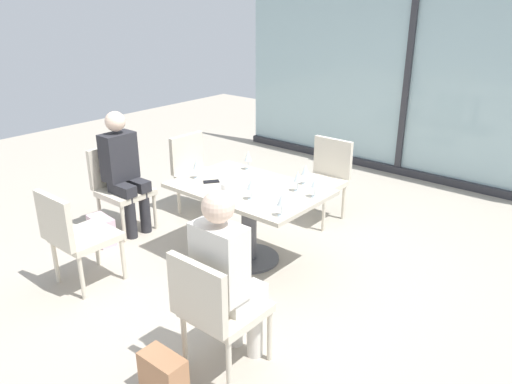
{
  "coord_description": "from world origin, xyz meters",
  "views": [
    {
      "loc": [
        2.69,
        -3.12,
        2.31
      ],
      "look_at": [
        0.0,
        0.1,
        0.65
      ],
      "focal_mm": 34.91,
      "sensor_mm": 36.0,
      "label": 1
    }
  ],
  "objects_px": {
    "person_side_end": "(123,167)",
    "wine_glass_1": "(251,184)",
    "chair_front_left": "(75,233)",
    "handbag_1": "(102,230)",
    "chair_near_window": "(324,175)",
    "wine_glass_0": "(298,177)",
    "wine_glass_2": "(248,156)",
    "chair_front_right": "(216,306)",
    "cell_phone_on_table": "(211,182)",
    "chair_side_end": "(119,184)",
    "chair_far_left": "(197,169)",
    "wine_glass_5": "(315,182)",
    "dining_table_main": "(249,205)",
    "coffee_cup": "(225,189)",
    "person_front_right": "(227,271)",
    "handbag_0": "(163,375)",
    "wine_glass_6": "(305,170)",
    "wine_glass_3": "(197,165)",
    "wine_glass_4": "(282,200)"
  },
  "relations": [
    {
      "from": "person_side_end",
      "to": "wine_glass_1",
      "type": "distance_m",
      "value": 1.6
    },
    {
      "from": "chair_front_left",
      "to": "handbag_1",
      "type": "bearing_deg",
      "value": 133.08
    },
    {
      "from": "chair_near_window",
      "to": "handbag_1",
      "type": "bearing_deg",
      "value": -124.59
    },
    {
      "from": "wine_glass_0",
      "to": "wine_glass_2",
      "type": "xyz_separation_m",
      "value": [
        -0.7,
        0.16,
        0.0
      ]
    },
    {
      "from": "chair_front_right",
      "to": "wine_glass_1",
      "type": "xyz_separation_m",
      "value": [
        -0.6,
        1.05,
        0.37
      ]
    },
    {
      "from": "chair_front_right",
      "to": "cell_phone_on_table",
      "type": "relative_size",
      "value": 6.04
    },
    {
      "from": "chair_side_end",
      "to": "chair_front_left",
      "type": "xyz_separation_m",
      "value": [
        0.68,
        -0.93,
        0.0
      ]
    },
    {
      "from": "chair_far_left",
      "to": "chair_near_window",
      "type": "bearing_deg",
      "value": 32.48
    },
    {
      "from": "chair_front_right",
      "to": "wine_glass_5",
      "type": "bearing_deg",
      "value": 98.86
    },
    {
      "from": "wine_glass_1",
      "to": "dining_table_main",
      "type": "bearing_deg",
      "value": 134.83
    },
    {
      "from": "chair_near_window",
      "to": "wine_glass_0",
      "type": "bearing_deg",
      "value": -69.9
    },
    {
      "from": "chair_near_window",
      "to": "wine_glass_0",
      "type": "relative_size",
      "value": 4.7
    },
    {
      "from": "person_side_end",
      "to": "coffee_cup",
      "type": "xyz_separation_m",
      "value": [
        1.33,
        0.08,
        0.08
      ]
    },
    {
      "from": "person_front_right",
      "to": "wine_glass_0",
      "type": "relative_size",
      "value": 6.81
    },
    {
      "from": "chair_front_right",
      "to": "handbag_0",
      "type": "xyz_separation_m",
      "value": [
        -0.11,
        -0.36,
        -0.36
      ]
    },
    {
      "from": "person_front_right",
      "to": "wine_glass_6",
      "type": "xyz_separation_m",
      "value": [
        -0.46,
        1.53,
        0.16
      ]
    },
    {
      "from": "chair_near_window",
      "to": "wine_glass_3",
      "type": "relative_size",
      "value": 4.7
    },
    {
      "from": "dining_table_main",
      "to": "chair_far_left",
      "type": "distance_m",
      "value": 1.3
    },
    {
      "from": "person_side_end",
      "to": "handbag_1",
      "type": "height_order",
      "value": "person_side_end"
    },
    {
      "from": "chair_front_left",
      "to": "person_side_end",
      "type": "distance_m",
      "value": 1.11
    },
    {
      "from": "dining_table_main",
      "to": "wine_glass_6",
      "type": "distance_m",
      "value": 0.6
    },
    {
      "from": "chair_front_right",
      "to": "chair_front_left",
      "type": "relative_size",
      "value": 1.0
    },
    {
      "from": "wine_glass_2",
      "to": "cell_phone_on_table",
      "type": "xyz_separation_m",
      "value": [
        -0.03,
        -0.48,
        -0.13
      ]
    },
    {
      "from": "wine_glass_0",
      "to": "cell_phone_on_table",
      "type": "height_order",
      "value": "wine_glass_0"
    },
    {
      "from": "chair_front_right",
      "to": "handbag_0",
      "type": "distance_m",
      "value": 0.52
    },
    {
      "from": "dining_table_main",
      "to": "handbag_1",
      "type": "xyz_separation_m",
      "value": [
        -1.34,
        -0.69,
        -0.41
      ]
    },
    {
      "from": "person_side_end",
      "to": "wine_glass_6",
      "type": "distance_m",
      "value": 1.87
    },
    {
      "from": "coffee_cup",
      "to": "cell_phone_on_table",
      "type": "height_order",
      "value": "coffee_cup"
    },
    {
      "from": "wine_glass_5",
      "to": "coffee_cup",
      "type": "relative_size",
      "value": 2.06
    },
    {
      "from": "handbag_1",
      "to": "wine_glass_1",
      "type": "bearing_deg",
      "value": 23.83
    },
    {
      "from": "chair_front_left",
      "to": "wine_glass_1",
      "type": "xyz_separation_m",
      "value": [
        1.01,
        1.05,
        0.37
      ]
    },
    {
      "from": "chair_front_right",
      "to": "cell_phone_on_table",
      "type": "xyz_separation_m",
      "value": [
        -1.15,
        1.13,
        0.24
      ]
    },
    {
      "from": "chair_far_left",
      "to": "wine_glass_2",
      "type": "distance_m",
      "value": 0.97
    },
    {
      "from": "wine_glass_6",
      "to": "handbag_1",
      "type": "xyz_separation_m",
      "value": [
        -1.68,
        -1.06,
        -0.72
      ]
    },
    {
      "from": "dining_table_main",
      "to": "handbag_1",
      "type": "distance_m",
      "value": 1.56
    },
    {
      "from": "chair_front_left",
      "to": "chair_far_left",
      "type": "bearing_deg",
      "value": 102.58
    },
    {
      "from": "chair_side_end",
      "to": "wine_glass_6",
      "type": "height_order",
      "value": "wine_glass_6"
    },
    {
      "from": "chair_side_end",
      "to": "wine_glass_1",
      "type": "relative_size",
      "value": 4.7
    },
    {
      "from": "chair_near_window",
      "to": "wine_glass_6",
      "type": "distance_m",
      "value": 1.01
    },
    {
      "from": "handbag_0",
      "to": "chair_near_window",
      "type": "bearing_deg",
      "value": 103.29
    },
    {
      "from": "chair_front_left",
      "to": "wine_glass_0",
      "type": "relative_size",
      "value": 4.7
    },
    {
      "from": "handbag_0",
      "to": "wine_glass_1",
      "type": "bearing_deg",
      "value": 108.87
    },
    {
      "from": "person_side_end",
      "to": "wine_glass_6",
      "type": "relative_size",
      "value": 6.81
    },
    {
      "from": "dining_table_main",
      "to": "wine_glass_2",
      "type": "xyz_separation_m",
      "value": [
        -0.31,
        0.36,
        0.31
      ]
    },
    {
      "from": "chair_near_window",
      "to": "wine_glass_6",
      "type": "height_order",
      "value": "wine_glass_6"
    },
    {
      "from": "wine_glass_4",
      "to": "person_front_right",
      "type": "bearing_deg",
      "value": -76.16
    },
    {
      "from": "wine_glass_5",
      "to": "cell_phone_on_table",
      "type": "xyz_separation_m",
      "value": [
        -0.92,
        -0.3,
        -0.13
      ]
    },
    {
      "from": "chair_near_window",
      "to": "wine_glass_5",
      "type": "relative_size",
      "value": 4.7
    },
    {
      "from": "wine_glass_1",
      "to": "handbag_0",
      "type": "bearing_deg",
      "value": -70.8
    },
    {
      "from": "wine_glass_0",
      "to": "wine_glass_2",
      "type": "bearing_deg",
      "value": 166.97
    }
  ]
}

